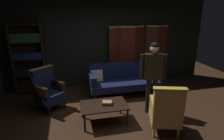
{
  "coord_description": "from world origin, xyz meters",
  "views": [
    {
      "loc": [
        -1.02,
        -3.53,
        2.35
      ],
      "look_at": [
        0.0,
        0.8,
        0.95
      ],
      "focal_mm": 30.27,
      "sensor_mm": 36.0,
      "label": 1
    }
  ],
  "objects_px": {
    "folding_screen": "(139,53)",
    "book_red_leather": "(107,104)",
    "bookshelf": "(29,57)",
    "coffee_table": "(104,106)",
    "armchair_gilt_accent": "(166,111)",
    "armchair_wing_left": "(48,90)",
    "velvet_couch": "(125,78)",
    "book_tan_leather": "(107,102)",
    "standing_figure": "(153,72)"
  },
  "relations": [
    {
      "from": "folding_screen",
      "to": "book_red_leather",
      "type": "distance_m",
      "value": 2.81
    },
    {
      "from": "book_red_leather",
      "to": "bookshelf",
      "type": "bearing_deg",
      "value": 131.13
    },
    {
      "from": "book_red_leather",
      "to": "book_tan_leather",
      "type": "bearing_deg",
      "value": -90.0
    },
    {
      "from": "folding_screen",
      "to": "velvet_couch",
      "type": "height_order",
      "value": "folding_screen"
    },
    {
      "from": "bookshelf",
      "to": "book_red_leather",
      "type": "xyz_separation_m",
      "value": [
        1.86,
        -2.14,
        -0.65
      ]
    },
    {
      "from": "book_red_leather",
      "to": "coffee_table",
      "type": "bearing_deg",
      "value": 177.34
    },
    {
      "from": "standing_figure",
      "to": "armchair_wing_left",
      "type": "bearing_deg",
      "value": 162.66
    },
    {
      "from": "folding_screen",
      "to": "velvet_couch",
      "type": "xyz_separation_m",
      "value": [
        -0.75,
        -0.86,
        -0.53
      ]
    },
    {
      "from": "bookshelf",
      "to": "coffee_table",
      "type": "distance_m",
      "value": 2.88
    },
    {
      "from": "standing_figure",
      "to": "book_red_leather",
      "type": "relative_size",
      "value": 7.84
    },
    {
      "from": "velvet_couch",
      "to": "coffee_table",
      "type": "distance_m",
      "value": 1.66
    },
    {
      "from": "coffee_table",
      "to": "book_tan_leather",
      "type": "bearing_deg",
      "value": -2.66
    },
    {
      "from": "armchair_gilt_accent",
      "to": "book_red_leather",
      "type": "height_order",
      "value": "armchair_gilt_accent"
    },
    {
      "from": "coffee_table",
      "to": "book_tan_leather",
      "type": "distance_m",
      "value": 0.11
    },
    {
      "from": "velvet_couch",
      "to": "standing_figure",
      "type": "xyz_separation_m",
      "value": [
        0.27,
        -1.23,
        0.57
      ]
    },
    {
      "from": "armchair_wing_left",
      "to": "book_red_leather",
      "type": "height_order",
      "value": "armchair_wing_left"
    },
    {
      "from": "velvet_couch",
      "to": "book_tan_leather",
      "type": "relative_size",
      "value": 10.41
    },
    {
      "from": "folding_screen",
      "to": "standing_figure",
      "type": "height_order",
      "value": "folding_screen"
    },
    {
      "from": "velvet_couch",
      "to": "armchair_gilt_accent",
      "type": "relative_size",
      "value": 2.04
    },
    {
      "from": "bookshelf",
      "to": "armchair_wing_left",
      "type": "height_order",
      "value": "bookshelf"
    },
    {
      "from": "book_tan_leather",
      "to": "book_red_leather",
      "type": "bearing_deg",
      "value": 90.0
    },
    {
      "from": "armchair_gilt_accent",
      "to": "standing_figure",
      "type": "distance_m",
      "value": 0.99
    },
    {
      "from": "armchair_wing_left",
      "to": "velvet_couch",
      "type": "bearing_deg",
      "value": 12.68
    },
    {
      "from": "coffee_table",
      "to": "armchair_wing_left",
      "type": "height_order",
      "value": "armchair_wing_left"
    },
    {
      "from": "armchair_gilt_accent",
      "to": "armchair_wing_left",
      "type": "distance_m",
      "value": 2.81
    },
    {
      "from": "velvet_couch",
      "to": "armchair_wing_left",
      "type": "relative_size",
      "value": 2.04
    },
    {
      "from": "coffee_table",
      "to": "armchair_wing_left",
      "type": "bearing_deg",
      "value": 143.24
    },
    {
      "from": "bookshelf",
      "to": "book_red_leather",
      "type": "relative_size",
      "value": 9.45
    },
    {
      "from": "coffee_table",
      "to": "armchair_gilt_accent",
      "type": "distance_m",
      "value": 1.29
    },
    {
      "from": "armchair_wing_left",
      "to": "bookshelf",
      "type": "bearing_deg",
      "value": 115.31
    },
    {
      "from": "bookshelf",
      "to": "armchair_gilt_accent",
      "type": "bearing_deg",
      "value": -43.92
    },
    {
      "from": "folding_screen",
      "to": "book_tan_leather",
      "type": "distance_m",
      "value": 2.8
    },
    {
      "from": "book_red_leather",
      "to": "standing_figure",
      "type": "bearing_deg",
      "value": 8.62
    },
    {
      "from": "coffee_table",
      "to": "book_red_leather",
      "type": "bearing_deg",
      "value": -2.66
    },
    {
      "from": "bookshelf",
      "to": "standing_figure",
      "type": "height_order",
      "value": "bookshelf"
    },
    {
      "from": "coffee_table",
      "to": "armchair_gilt_accent",
      "type": "bearing_deg",
      "value": -30.93
    },
    {
      "from": "bookshelf",
      "to": "standing_figure",
      "type": "relative_size",
      "value": 1.2
    },
    {
      "from": "folding_screen",
      "to": "book_red_leather",
      "type": "height_order",
      "value": "folding_screen"
    },
    {
      "from": "armchair_wing_left",
      "to": "book_red_leather",
      "type": "relative_size",
      "value": 4.79
    },
    {
      "from": "standing_figure",
      "to": "book_tan_leather",
      "type": "distance_m",
      "value": 1.25
    },
    {
      "from": "folding_screen",
      "to": "armchair_gilt_accent",
      "type": "relative_size",
      "value": 2.06
    },
    {
      "from": "folding_screen",
      "to": "armchair_wing_left",
      "type": "bearing_deg",
      "value": -155.0
    },
    {
      "from": "bookshelf",
      "to": "book_red_leather",
      "type": "height_order",
      "value": "bookshelf"
    },
    {
      "from": "bookshelf",
      "to": "armchair_wing_left",
      "type": "bearing_deg",
      "value": -64.69
    },
    {
      "from": "bookshelf",
      "to": "coffee_table",
      "type": "height_order",
      "value": "bookshelf"
    },
    {
      "from": "velvet_couch",
      "to": "armchair_wing_left",
      "type": "height_order",
      "value": "armchair_wing_left"
    },
    {
      "from": "velvet_couch",
      "to": "book_tan_leather",
      "type": "bearing_deg",
      "value": -120.94
    },
    {
      "from": "armchair_wing_left",
      "to": "standing_figure",
      "type": "xyz_separation_m",
      "value": [
        2.4,
        -0.75,
        0.54
      ]
    },
    {
      "from": "bookshelf",
      "to": "standing_figure",
      "type": "xyz_separation_m",
      "value": [
        2.97,
        -1.97,
        -0.06
      ]
    },
    {
      "from": "coffee_table",
      "to": "armchair_gilt_accent",
      "type": "xyz_separation_m",
      "value": [
        1.1,
        -0.66,
        0.12
      ]
    }
  ]
}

